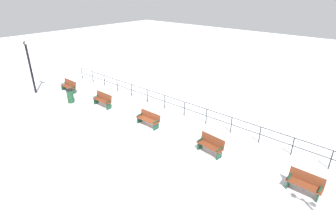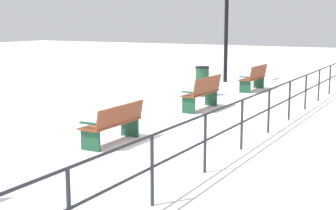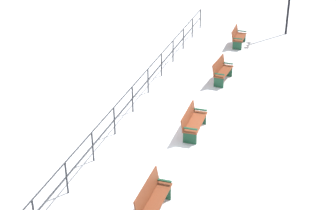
# 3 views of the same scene
# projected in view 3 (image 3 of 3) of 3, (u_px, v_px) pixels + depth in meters

# --- Properties ---
(ground_plane) EXTENTS (80.00, 80.00, 0.00)m
(ground_plane) POSITION_uv_depth(u_px,v_px,m) (196.00, 133.00, 16.98)
(ground_plane) COLOR white
(ground_plane) RESTS_ON ground
(bench_second) EXTENTS (0.50, 1.67, 0.96)m
(bench_second) POSITION_uv_depth(u_px,v_px,m) (152.00, 199.00, 12.98)
(bench_second) COLOR brown
(bench_second) RESTS_ON ground
(bench_third) EXTENTS (0.56, 1.59, 0.83)m
(bench_third) POSITION_uv_depth(u_px,v_px,m) (193.00, 121.00, 16.82)
(bench_third) COLOR brown
(bench_third) RESTS_ON ground
(bench_fourth) EXTENTS (0.64, 1.47, 0.93)m
(bench_fourth) POSITION_uv_depth(u_px,v_px,m) (222.00, 70.00, 20.59)
(bench_fourth) COLOR brown
(bench_fourth) RESTS_ON ground
(bench_fifth) EXTENTS (0.54, 1.37, 0.86)m
(bench_fifth) POSITION_uv_depth(u_px,v_px,m) (238.00, 37.00, 24.42)
(bench_fifth) COLOR brown
(bench_fifth) RESTS_ON ground
(waterfront_railing) EXTENTS (0.05, 22.15, 1.01)m
(waterfront_railing) POSITION_uv_depth(u_px,v_px,m) (124.00, 105.00, 17.36)
(waterfront_railing) COLOR #26282D
(waterfront_railing) RESTS_ON ground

